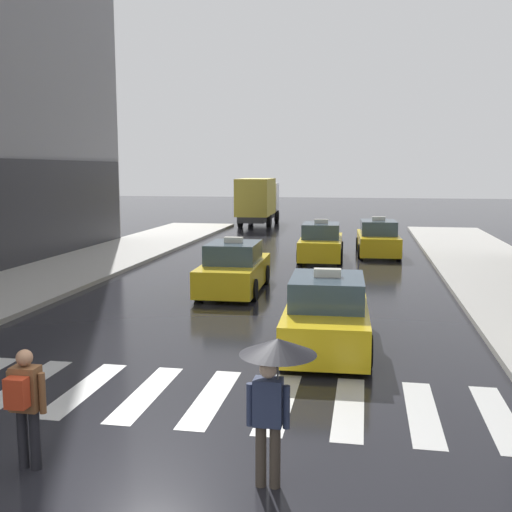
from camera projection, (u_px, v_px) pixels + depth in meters
name	position (u px, v px, depth m)	size (l,w,h in m)	color
ground_plane	(109.00, 480.00, 7.84)	(160.00, 160.00, 0.00)	black
crosswalk_markings	(179.00, 395.00, 10.76)	(11.30, 2.80, 0.01)	silver
taxi_lead	(327.00, 315.00, 13.65)	(2.05, 4.59, 1.80)	yellow
taxi_second	(234.00, 269.00, 19.91)	(2.01, 4.58, 1.80)	yellow
taxi_third	(321.00, 243.00, 26.95)	(2.02, 4.58, 1.80)	yellow
taxi_fourth	(378.00, 239.00, 28.37)	(2.09, 4.61, 1.80)	yellow
box_truck	(258.00, 200.00, 42.92)	(2.43, 7.59, 3.35)	#2D2D2D
pedestrian_with_umbrella	(274.00, 372.00, 7.45)	(0.96, 0.96, 1.94)	#473D33
pedestrian_with_backpack	(25.00, 400.00, 7.97)	(0.55, 0.43, 1.65)	black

